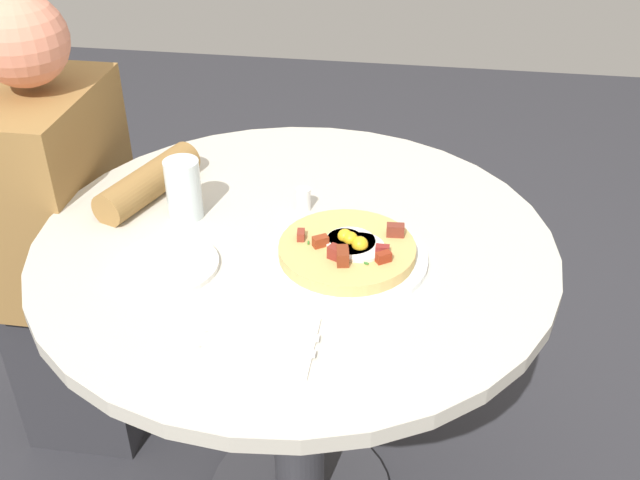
{
  "coord_description": "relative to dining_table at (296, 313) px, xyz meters",
  "views": [
    {
      "loc": [
        -1.14,
        -0.22,
        1.53
      ],
      "look_at": [
        -0.03,
        -0.05,
        0.78
      ],
      "focal_mm": 41.58,
      "sensor_mm": 36.0,
      "label": 1
    }
  ],
  "objects": [
    {
      "name": "napkin",
      "position": [
        -0.3,
        -0.0,
        0.18
      ],
      "size": [
        0.14,
        0.17,
        0.0
      ],
      "primitive_type": "cube",
      "rotation": [
        0.0,
        0.0,
        1.57
      ],
      "color": "white",
      "rests_on": "dining_table"
    },
    {
      "name": "fork",
      "position": [
        -0.28,
        -0.0,
        0.19
      ],
      "size": [
        0.01,
        0.18,
        0.0
      ],
      "primitive_type": "cube",
      "rotation": [
        0.0,
        0.0,
        1.57
      ],
      "color": "silver",
      "rests_on": "napkin"
    },
    {
      "name": "salt_shaker",
      "position": [
        0.1,
        0.0,
        0.2
      ],
      "size": [
        0.03,
        0.03,
        0.05
      ],
      "primitive_type": "cylinder",
      "color": "white",
      "rests_on": "dining_table"
    },
    {
      "name": "person_seated",
      "position": [
        0.2,
        0.58,
        -0.07
      ],
      "size": [
        0.42,
        0.48,
        1.14
      ],
      "color": "#2D2D33",
      "rests_on": "ground_plane"
    },
    {
      "name": "pizza_plate",
      "position": [
        -0.06,
        -0.11,
        0.19
      ],
      "size": [
        0.29,
        0.29,
        0.01
      ],
      "primitive_type": "cylinder",
      "color": "white",
      "rests_on": "dining_table"
    },
    {
      "name": "bread_plate",
      "position": [
        -0.13,
        0.21,
        0.19
      ],
      "size": [
        0.18,
        0.18,
        0.01
      ],
      "primitive_type": "cylinder",
      "color": "white",
      "rests_on": "dining_table"
    },
    {
      "name": "breakfast_pizza",
      "position": [
        -0.06,
        -0.11,
        0.21
      ],
      "size": [
        0.24,
        0.24,
        0.05
      ],
      "color": "tan",
      "rests_on": "pizza_plate"
    },
    {
      "name": "dining_table",
      "position": [
        0.0,
        0.0,
        0.0
      ],
      "size": [
        0.98,
        0.98,
        0.76
      ],
      "color": "beige",
      "rests_on": "ground_plane"
    },
    {
      "name": "knife",
      "position": [
        -0.32,
        -0.0,
        0.19
      ],
      "size": [
        0.01,
        0.18,
        0.0
      ],
      "primitive_type": "cube",
      "rotation": [
        0.0,
        0.0,
        1.57
      ],
      "color": "silver",
      "rests_on": "napkin"
    },
    {
      "name": "water_glass",
      "position": [
        0.05,
        0.22,
        0.24
      ],
      "size": [
        0.07,
        0.07,
        0.12
      ],
      "primitive_type": "cylinder",
      "color": "silver",
      "rests_on": "dining_table"
    }
  ]
}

